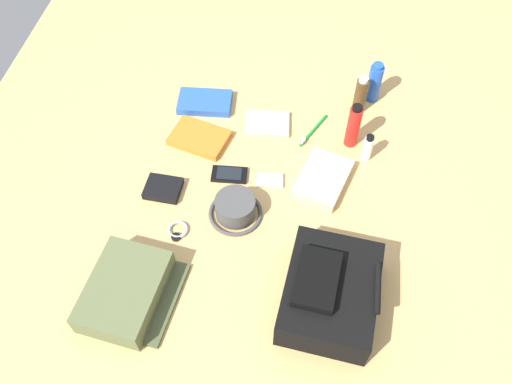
# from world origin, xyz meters

# --- Properties ---
(ground_plane) EXTENTS (2.64, 2.02, 0.02)m
(ground_plane) POSITION_xyz_m (0.00, 0.00, -0.01)
(ground_plane) COLOR tan
(ground_plane) RESTS_ON ground
(backpack) EXTENTS (0.33, 0.26, 0.14)m
(backpack) POSITION_xyz_m (0.31, 0.25, 0.06)
(backpack) COLOR black
(backpack) RESTS_ON ground_plane
(toiletry_pouch) EXTENTS (0.28, 0.26, 0.08)m
(toiletry_pouch) POSITION_xyz_m (0.38, -0.29, 0.04)
(toiletry_pouch) COLOR #56603D
(toiletry_pouch) RESTS_ON ground_plane
(bucket_hat) EXTENTS (0.16, 0.16, 0.07)m
(bucket_hat) POSITION_xyz_m (0.06, -0.05, 0.03)
(bucket_hat) COLOR #444444
(bucket_hat) RESTS_ON ground_plane
(deodorant_spray) EXTENTS (0.05, 0.05, 0.16)m
(deodorant_spray) POSITION_xyz_m (-0.50, 0.34, 0.07)
(deodorant_spray) COLOR blue
(deodorant_spray) RESTS_ON ground_plane
(cologne_bottle) EXTENTS (0.04, 0.04, 0.15)m
(cologne_bottle) POSITION_xyz_m (-0.43, 0.29, 0.07)
(cologne_bottle) COLOR #473319
(cologne_bottle) RESTS_ON ground_plane
(sunscreen_spray) EXTENTS (0.04, 0.04, 0.17)m
(sunscreen_spray) POSITION_xyz_m (-0.28, 0.27, 0.08)
(sunscreen_spray) COLOR red
(sunscreen_spray) RESTS_ON ground_plane
(toothpaste_tube) EXTENTS (0.03, 0.03, 0.11)m
(toothpaste_tube) POSITION_xyz_m (-0.22, 0.33, 0.05)
(toothpaste_tube) COLOR white
(toothpaste_tube) RESTS_ON ground_plane
(paperback_novel) EXTENTS (0.13, 0.19, 0.03)m
(paperback_novel) POSITION_xyz_m (-0.37, -0.24, 0.01)
(paperback_novel) COLOR blue
(paperback_novel) RESTS_ON ground_plane
(travel_guidebook) EXTENTS (0.17, 0.21, 0.02)m
(travel_guidebook) POSITION_xyz_m (-0.21, -0.23, 0.01)
(travel_guidebook) COLOR orange
(travel_guidebook) RESTS_ON ground_plane
(cell_phone) EXTENTS (0.07, 0.12, 0.01)m
(cell_phone) POSITION_xyz_m (-0.08, -0.10, 0.01)
(cell_phone) COLOR black
(cell_phone) RESTS_ON ground_plane
(media_player) EXTENTS (0.06, 0.09, 0.01)m
(media_player) POSITION_xyz_m (-0.08, 0.03, 0.01)
(media_player) COLOR #B7B7BC
(media_player) RESTS_ON ground_plane
(wristwatch) EXTENTS (0.07, 0.06, 0.01)m
(wristwatch) POSITION_xyz_m (0.15, -0.21, 0.01)
(wristwatch) COLOR #99999E
(wristwatch) RESTS_ON ground_plane
(toothbrush) EXTENTS (0.15, 0.08, 0.02)m
(toothbrush) POSITION_xyz_m (-0.30, 0.14, 0.01)
(toothbrush) COLOR #198C33
(toothbrush) RESTS_ON ground_plane
(wallet) EXTENTS (0.09, 0.11, 0.02)m
(wallet) POSITION_xyz_m (0.01, -0.29, 0.01)
(wallet) COLOR black
(wallet) RESTS_ON ground_plane
(notepad) EXTENTS (0.13, 0.16, 0.02)m
(notepad) POSITION_xyz_m (-0.31, -0.01, 0.01)
(notepad) COLOR beige
(notepad) RESTS_ON ground_plane
(folded_towel) EXTENTS (0.23, 0.19, 0.04)m
(folded_towel) POSITION_xyz_m (-0.10, 0.20, 0.02)
(folded_towel) COLOR beige
(folded_towel) RESTS_ON ground_plane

